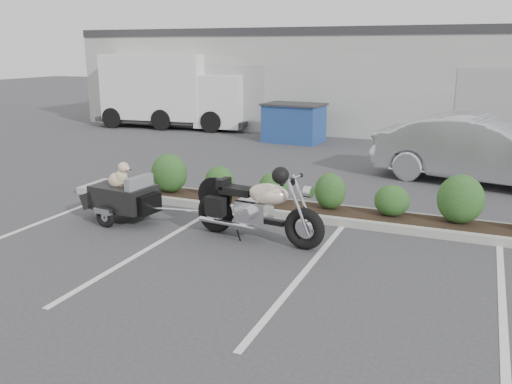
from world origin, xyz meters
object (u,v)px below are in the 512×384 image
at_px(pet_trailer, 123,196).
at_px(delivery_truck, 175,92).
at_px(sedan, 480,150).
at_px(dumpster, 294,122).
at_px(motorcycle, 257,209).

relative_size(pet_trailer, delivery_truck, 0.30).
xyz_separation_m(sedan, delivery_truck, (-12.00, 5.72, 0.62)).
bearing_deg(pet_trailer, dumpster, 96.85).
xyz_separation_m(dumpster, delivery_truck, (-5.82, 1.66, 0.76)).
height_order(pet_trailer, dumpster, dumpster).
relative_size(motorcycle, sedan, 0.50).
bearing_deg(sedan, motorcycle, 161.05).
bearing_deg(dumpster, pet_trailer, -85.18).
bearing_deg(sedan, pet_trailer, 144.65).
distance_m(sedan, dumpster, 7.40).
relative_size(pet_trailer, dumpster, 0.92).
distance_m(motorcycle, delivery_truck, 14.49).
relative_size(motorcycle, dumpster, 1.14).
bearing_deg(delivery_truck, motorcycle, -59.52).
bearing_deg(motorcycle, sedan, 67.00).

